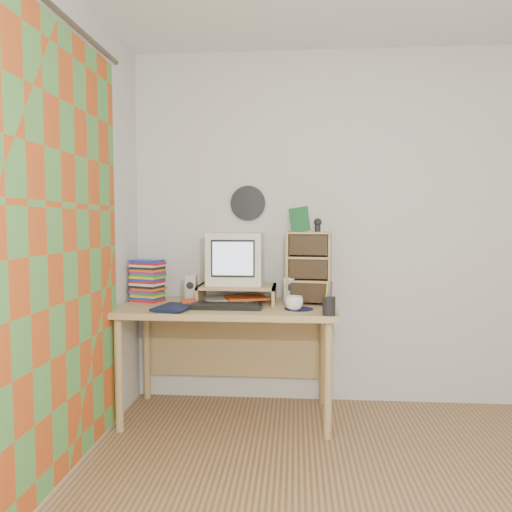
% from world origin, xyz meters
% --- Properties ---
extents(back_wall, '(3.50, 0.00, 3.50)m').
position_xyz_m(back_wall, '(0.00, 1.75, 1.25)').
color(back_wall, silver).
rests_on(back_wall, floor).
extents(curtain, '(0.00, 2.20, 2.20)m').
position_xyz_m(curtain, '(-1.71, 0.48, 1.15)').
color(curtain, '#C14D1B').
rests_on(curtain, left_wall).
extents(wall_disc, '(0.25, 0.02, 0.25)m').
position_xyz_m(wall_disc, '(-0.93, 1.73, 1.43)').
color(wall_disc, black).
rests_on(wall_disc, back_wall).
extents(desk, '(1.40, 0.70, 0.75)m').
position_xyz_m(desk, '(-1.03, 1.44, 0.62)').
color(desk, tan).
rests_on(desk, floor).
extents(monitor_riser, '(0.52, 0.30, 0.12)m').
position_xyz_m(monitor_riser, '(-0.98, 1.48, 0.84)').
color(monitor_riser, tan).
rests_on(monitor_riser, desk).
extents(crt_monitor, '(0.37, 0.37, 0.35)m').
position_xyz_m(crt_monitor, '(-1.00, 1.53, 1.05)').
color(crt_monitor, silver).
rests_on(crt_monitor, monitor_riser).
extents(speaker_left, '(0.07, 0.07, 0.19)m').
position_xyz_m(speaker_left, '(-1.29, 1.44, 0.85)').
color(speaker_left, silver).
rests_on(speaker_left, desk).
extents(speaker_right, '(0.08, 0.08, 0.18)m').
position_xyz_m(speaker_right, '(-0.63, 1.46, 0.84)').
color(speaker_right, silver).
rests_on(speaker_right, desk).
extents(keyboard, '(0.46, 0.16, 0.03)m').
position_xyz_m(keyboard, '(-1.02, 1.25, 0.77)').
color(keyboard, black).
rests_on(keyboard, desk).
extents(dvd_stack, '(0.24, 0.20, 0.29)m').
position_xyz_m(dvd_stack, '(-1.61, 1.50, 0.89)').
color(dvd_stack, brown).
rests_on(dvd_stack, desk).
extents(cd_rack, '(0.31, 0.19, 0.48)m').
position_xyz_m(cd_rack, '(-0.50, 1.47, 0.99)').
color(cd_rack, tan).
rests_on(cd_rack, desk).
extents(mug, '(0.13, 0.13, 0.09)m').
position_xyz_m(mug, '(-0.59, 1.22, 0.79)').
color(mug, white).
rests_on(mug, desk).
extents(diary, '(0.28, 0.23, 0.05)m').
position_xyz_m(diary, '(-1.44, 1.21, 0.78)').
color(diary, '#0E1634').
rests_on(diary, desk).
extents(mousepad, '(0.23, 0.23, 0.00)m').
position_xyz_m(mousepad, '(-0.57, 1.26, 0.75)').
color(mousepad, '#101535').
rests_on(mousepad, desk).
extents(pen_cup, '(0.10, 0.10, 0.15)m').
position_xyz_m(pen_cup, '(-0.39, 1.07, 0.83)').
color(pen_cup, black).
rests_on(pen_cup, desk).
extents(papers, '(0.37, 0.32, 0.04)m').
position_xyz_m(papers, '(-1.00, 1.50, 0.77)').
color(papers, silver).
rests_on(papers, desk).
extents(red_box, '(0.10, 0.08, 0.04)m').
position_xyz_m(red_box, '(-1.28, 1.32, 0.77)').
color(red_box, '#BD3514').
rests_on(red_box, desk).
extents(game_box, '(0.13, 0.06, 0.16)m').
position_xyz_m(game_box, '(-0.56, 1.48, 1.31)').
color(game_box, '#19582B').
rests_on(game_box, cd_rack).
extents(webcam, '(0.05, 0.05, 0.09)m').
position_xyz_m(webcam, '(-0.44, 1.47, 1.28)').
color(webcam, black).
rests_on(webcam, cd_rack).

